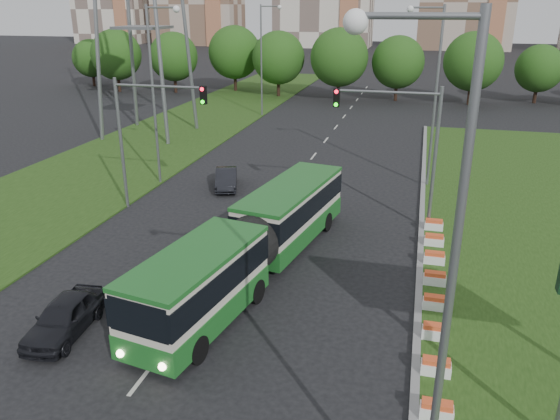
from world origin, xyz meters
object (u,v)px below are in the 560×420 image
(shopping_trolley, at_px, (129,334))
(pedestrian, at_px, (150,322))
(car_left_far, at_px, (226,179))
(articulated_bus, at_px, (253,241))
(traffic_mast_median, at_px, (406,135))
(car_left_near, at_px, (64,317))
(traffic_mast_left, at_px, (144,124))

(shopping_trolley, bearing_deg, pedestrian, -9.09)
(pedestrian, bearing_deg, car_left_far, -8.37)
(articulated_bus, relative_size, shopping_trolley, 26.77)
(car_left_far, relative_size, shopping_trolley, 6.42)
(traffic_mast_median, relative_size, car_left_near, 1.89)
(traffic_mast_left, xyz_separation_m, car_left_far, (3.15, 5.15, -4.68))
(car_left_near, distance_m, pedestrian, 3.50)
(traffic_mast_median, height_order, pedestrian, traffic_mast_median)
(articulated_bus, distance_m, pedestrian, 6.71)
(car_left_far, bearing_deg, articulated_bus, -82.82)
(traffic_mast_median, distance_m, car_left_near, 19.27)
(traffic_mast_median, bearing_deg, car_left_near, -129.66)
(car_left_far, xyz_separation_m, shopping_trolley, (2.69, -18.40, -0.36))
(traffic_mast_median, xyz_separation_m, traffic_mast_left, (-15.16, -1.00, 0.00))
(pedestrian, height_order, shopping_trolley, pedestrian)
(traffic_mast_left, xyz_separation_m, articulated_bus, (8.78, -6.78, -3.64))
(car_left_far, bearing_deg, traffic_mast_left, -139.58)
(traffic_mast_left, xyz_separation_m, shopping_trolley, (5.84, -13.25, -5.04))
(traffic_mast_left, relative_size, car_left_far, 1.97)
(shopping_trolley, bearing_deg, articulated_bus, 47.33)
(car_left_near, height_order, shopping_trolley, car_left_near)
(articulated_bus, bearing_deg, car_left_far, 125.29)
(car_left_near, distance_m, car_left_far, 18.54)
(articulated_bus, bearing_deg, traffic_mast_left, 152.35)
(car_left_far, distance_m, shopping_trolley, 18.59)
(traffic_mast_median, relative_size, car_left_far, 1.97)
(car_left_far, distance_m, pedestrian, 18.60)
(car_left_near, bearing_deg, traffic_mast_left, 98.45)
(traffic_mast_left, relative_size, shopping_trolley, 12.62)
(traffic_mast_median, xyz_separation_m, car_left_near, (-11.94, -14.40, -4.63))
(articulated_bus, bearing_deg, traffic_mast_median, 60.70)
(articulated_bus, height_order, car_left_far, articulated_bus)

